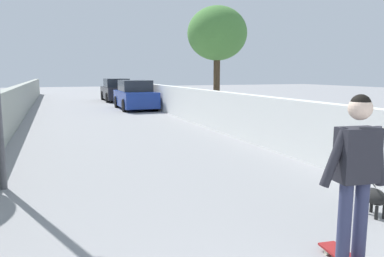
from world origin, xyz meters
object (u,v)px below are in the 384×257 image
Objects in this scene: person_skateboarder at (356,166)px; car_far at (116,91)px; tree_right_mid at (217,34)px; dog at (373,195)px; car_near at (135,96)px.

person_skateboarder reaches higher than car_far.
tree_right_mid is 12.68m from car_far.
car_near is (15.80, -0.07, 0.44)m from dog.
person_skateboarder is at bearing 176.58° from car_far.
car_far is (6.29, 0.00, 0.00)m from car_near.
person_skateboarder is 0.40× the size of car_far.
car_far is at bearing 0.00° from car_near.
person_skateboarder reaches higher than dog.
car_near is at bearing -180.00° from car_far.
car_near is 6.29m from car_far.
car_near is at bearing 19.34° from tree_right_mid.
car_near is at bearing -0.25° from dog.
dog is 15.81m from car_near.
dog is at bearing 167.72° from tree_right_mid.
tree_right_mid is 10.59m from dog.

